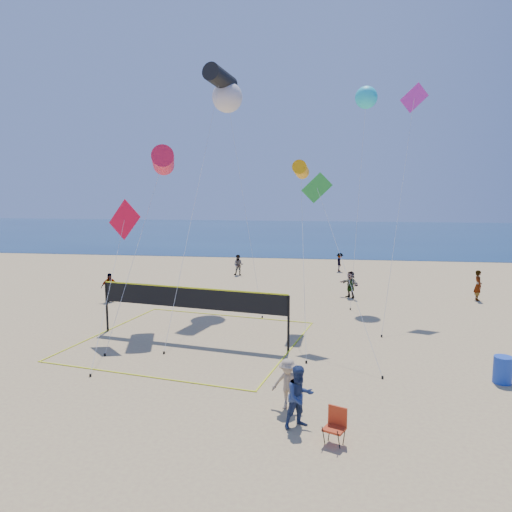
# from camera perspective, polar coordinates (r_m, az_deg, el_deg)

# --- Properties ---
(ground) EXTENTS (120.00, 120.00, 0.00)m
(ground) POSITION_cam_1_polar(r_m,az_deg,el_deg) (11.90, -9.11, -26.91)
(ground) COLOR tan
(ground) RESTS_ON ground
(ocean) EXTENTS (140.00, 50.00, 0.03)m
(ocean) POSITION_cam_1_polar(r_m,az_deg,el_deg) (71.69, 5.34, 2.59)
(ocean) COLOR navy
(ocean) RESTS_ON ground
(bystander_a) EXTENTS (1.10, 1.04, 1.80)m
(bystander_a) POSITION_cam_1_polar(r_m,az_deg,el_deg) (14.66, 5.00, -15.72)
(bystander_a) COLOR navy
(bystander_a) RESTS_ON ground
(bystander_b) EXTENTS (1.16, 0.87, 1.59)m
(bystander_b) POSITION_cam_1_polar(r_m,az_deg,el_deg) (15.74, 3.67, -14.40)
(bystander_b) COLOR tan
(bystander_b) RESTS_ON ground
(far_person_0) EXTENTS (1.05, 0.91, 1.70)m
(far_person_0) POSITION_cam_1_polar(r_m,az_deg,el_deg) (30.70, -16.40, -3.46)
(far_person_0) COLOR gray
(far_person_0) RESTS_ON ground
(far_person_1) EXTENTS (1.35, 1.47, 1.64)m
(far_person_1) POSITION_cam_1_polar(r_m,az_deg,el_deg) (30.99, 10.74, -3.21)
(far_person_1) COLOR gray
(far_person_1) RESTS_ON ground
(far_person_2) EXTENTS (0.44, 0.67, 1.82)m
(far_person_2) POSITION_cam_1_polar(r_m,az_deg,el_deg) (32.50, 24.04, -3.09)
(far_person_2) COLOR gray
(far_person_2) RESTS_ON ground
(far_person_3) EXTENTS (0.82, 0.66, 1.58)m
(far_person_3) POSITION_cam_1_polar(r_m,az_deg,el_deg) (38.05, -2.02, -1.04)
(far_person_3) COLOR gray
(far_person_3) RESTS_ON ground
(far_person_4) EXTENTS (0.58, 0.97, 1.48)m
(far_person_4) POSITION_cam_1_polar(r_m,az_deg,el_deg) (40.33, 9.56, -0.70)
(far_person_4) COLOR gray
(far_person_4) RESTS_ON ground
(camp_chair) EXTENTS (0.68, 0.78, 1.09)m
(camp_chair) POSITION_cam_1_polar(r_m,az_deg,el_deg) (14.09, 9.10, -18.37)
(camp_chair) COLOR red
(camp_chair) RESTS_ON ground
(trash_barrel) EXTENTS (0.69, 0.69, 0.94)m
(trash_barrel) POSITION_cam_1_polar(r_m,az_deg,el_deg) (19.68, 26.36, -11.57)
(trash_barrel) COLOR #1C42B8
(trash_barrel) RESTS_ON ground
(volleyball_net) EXTENTS (10.50, 10.38, 2.40)m
(volleyball_net) POSITION_cam_1_polar(r_m,az_deg,el_deg) (22.14, -7.36, -5.48)
(volleyball_net) COLOR black
(volleyball_net) RESTS_ON ground
(kite_0) EXTENTS (1.75, 6.94, 8.70)m
(kite_0) POSITION_cam_1_polar(r_m,az_deg,el_deg) (25.11, -10.57, 10.67)
(kite_0) COLOR #EB1A40
(kite_0) RESTS_ON ground
(kite_1) EXTENTS (1.68, 11.29, 13.49)m
(kite_1) POSITION_cam_1_polar(r_m,az_deg,el_deg) (29.98, -4.11, 19.58)
(kite_1) COLOR black
(kite_1) RESTS_ON ground
(kite_2) EXTENTS (1.03, 7.19, 8.03)m
(kite_2) POSITION_cam_1_polar(r_m,az_deg,el_deg) (24.88, 5.14, 9.78)
(kite_2) COLOR #FFA309
(kite_2) RESTS_ON ground
(kite_3) EXTENTS (1.77, 5.51, 6.22)m
(kite_3) POSITION_cam_1_polar(r_m,az_deg,el_deg) (22.91, -14.91, 3.50)
(kite_3) COLOR red
(kite_3) RESTS_ON ground
(kite_4) EXTENTS (3.23, 5.16, 7.39)m
(kite_4) POSITION_cam_1_polar(r_m,az_deg,el_deg) (22.02, 7.41, 6.50)
(kite_4) COLOR green
(kite_4) RESTS_ON ground
(kite_5) EXTENTS (2.86, 6.60, 12.30)m
(kite_5) POSITION_cam_1_polar(r_m,az_deg,el_deg) (28.97, 17.44, 15.48)
(kite_5) COLOR #D12EBC
(kite_5) RESTS_ON ground
(kite_6) EXTENTS (3.79, 5.80, 12.80)m
(kite_6) POSITION_cam_1_polar(r_m,az_deg,el_deg) (30.59, -3.30, 17.65)
(kite_6) COLOR silver
(kite_6) RESTS_ON ground
(kite_7) EXTENTS (1.56, 4.48, 12.60)m
(kite_7) POSITION_cam_1_polar(r_m,az_deg,el_deg) (31.50, 12.49, 17.26)
(kite_7) COLOR #24DDEA
(kite_7) RESTS_ON ground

